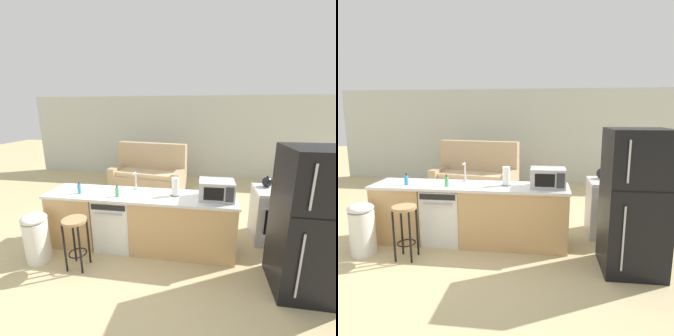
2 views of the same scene
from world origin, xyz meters
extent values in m
plane|color=tan|center=(0.00, 0.00, 0.00)|extent=(24.00, 24.00, 0.00)
cube|color=beige|center=(0.30, 4.20, 1.30)|extent=(10.00, 0.06, 2.60)
cube|color=tan|center=(-0.93, 0.00, 0.43)|extent=(0.75, 0.62, 0.86)
cube|color=tan|center=(0.83, 0.00, 0.43)|extent=(1.55, 0.62, 0.86)
cube|color=silver|center=(0.15, 0.00, 0.88)|extent=(2.94, 0.66, 0.04)
cube|color=brown|center=(0.15, 0.00, 0.04)|extent=(2.86, 0.56, 0.08)
cube|color=white|center=(-0.25, 0.00, 0.42)|extent=(0.58, 0.58, 0.84)
cube|color=black|center=(-0.25, -0.30, 0.78)|extent=(0.52, 0.01, 0.08)
cylinder|color=#B2B2B7|center=(-0.25, -0.31, 0.68)|extent=(0.44, 0.02, 0.02)
cube|color=#B7B7BC|center=(2.35, 0.55, 0.42)|extent=(0.76, 0.64, 0.85)
cube|color=black|center=(2.35, 0.22, 0.47)|extent=(0.53, 0.01, 0.43)
cylinder|color=silver|center=(2.35, 0.20, 0.70)|extent=(0.61, 0.03, 0.03)
cube|color=silver|center=(2.35, 0.55, 0.88)|extent=(0.76, 0.64, 0.05)
torus|color=black|center=(2.18, 0.42, 0.89)|extent=(0.16, 0.16, 0.01)
torus|color=black|center=(2.52, 0.42, 0.89)|extent=(0.16, 0.16, 0.01)
torus|color=black|center=(2.18, 0.68, 0.89)|extent=(0.16, 0.16, 0.01)
torus|color=black|center=(2.52, 0.68, 0.89)|extent=(0.16, 0.16, 0.01)
cube|color=black|center=(2.35, -0.55, 0.89)|extent=(0.72, 0.70, 1.78)
cylinder|color=#B2B2B7|center=(2.15, -0.92, 1.44)|extent=(0.02, 0.02, 0.47)
cylinder|color=#B2B2B7|center=(2.15, -0.92, 0.55)|extent=(0.02, 0.02, 0.77)
cube|color=black|center=(2.35, -0.90, 1.10)|extent=(0.68, 0.01, 0.01)
cube|color=#B7B7BC|center=(1.31, 0.00, 1.04)|extent=(0.50, 0.36, 0.28)
cube|color=black|center=(1.26, -0.18, 1.04)|extent=(0.27, 0.01, 0.18)
cube|color=#2D2D33|center=(1.48, -0.18, 1.04)|extent=(0.11, 0.01, 0.21)
cylinder|color=silver|center=(0.03, 0.21, 0.92)|extent=(0.07, 0.07, 0.03)
cylinder|color=silver|center=(0.03, 0.21, 1.06)|extent=(0.02, 0.02, 0.26)
cylinder|color=silver|center=(0.03, 0.14, 1.19)|extent=(0.02, 0.14, 0.02)
cylinder|color=#4C4C51|center=(0.70, 0.03, 0.91)|extent=(0.14, 0.14, 0.01)
cylinder|color=white|center=(0.70, 0.03, 1.05)|extent=(0.11, 0.11, 0.27)
cylinder|color=#4CB266|center=(-0.15, -0.14, 0.97)|extent=(0.06, 0.06, 0.14)
cylinder|color=black|center=(-0.15, -0.14, 1.06)|extent=(0.02, 0.02, 0.04)
cylinder|color=#338CCC|center=(-0.79, -0.10, 0.97)|extent=(0.06, 0.06, 0.14)
cylinder|color=black|center=(-0.79, -0.10, 1.06)|extent=(0.02, 0.02, 0.04)
sphere|color=black|center=(2.18, 0.68, 0.99)|extent=(0.17, 0.17, 0.17)
sphere|color=black|center=(2.18, 0.68, 1.08)|extent=(0.03, 0.03, 0.03)
cone|color=black|center=(2.26, 0.68, 1.00)|extent=(0.08, 0.04, 0.06)
cylinder|color=tan|center=(-0.58, -0.63, 0.72)|extent=(0.32, 0.32, 0.04)
cylinder|color=black|center=(-0.70, -0.74, 0.35)|extent=(0.03, 0.03, 0.70)
cylinder|color=black|center=(-0.47, -0.74, 0.35)|extent=(0.03, 0.03, 0.70)
cylinder|color=black|center=(-0.70, -0.52, 0.35)|extent=(0.03, 0.03, 0.70)
cylinder|color=black|center=(-0.47, -0.52, 0.35)|extent=(0.03, 0.03, 0.70)
torus|color=black|center=(-0.58, -0.63, 0.22)|extent=(0.25, 0.25, 0.02)
cylinder|color=white|center=(-1.24, -0.58, 0.31)|extent=(0.34, 0.34, 0.62)
ellipsoid|color=white|center=(-1.24, -0.58, 0.67)|extent=(0.35, 0.35, 0.14)
cube|color=tan|center=(-0.39, 2.66, 0.21)|extent=(2.11, 1.19, 0.42)
cube|color=tan|center=(-0.34, 2.98, 0.64)|extent=(2.01, 0.54, 1.27)
cube|color=tan|center=(-1.28, 2.79, 0.31)|extent=(0.33, 0.92, 0.62)
cube|color=tan|center=(0.50, 2.52, 0.31)|extent=(0.33, 0.92, 0.62)
cube|color=beige|center=(-0.95, 2.69, 0.48)|extent=(0.65, 0.71, 0.12)
cube|color=beige|center=(-0.40, 2.61, 0.48)|extent=(0.65, 0.71, 0.12)
cube|color=beige|center=(0.14, 2.52, 0.48)|extent=(0.65, 0.71, 0.12)
camera|label=1|loc=(1.09, -3.14, 2.16)|focal=24.00mm
camera|label=2|loc=(1.22, -4.24, 1.96)|focal=32.00mm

